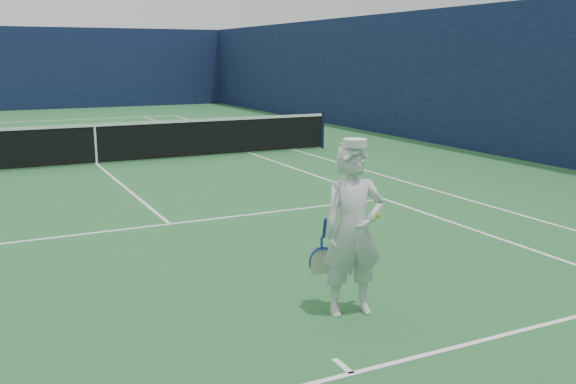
# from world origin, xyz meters

# --- Properties ---
(ground) EXTENTS (80.00, 80.00, 0.00)m
(ground) POSITION_xyz_m (0.00, 0.00, 0.00)
(ground) COLOR #25612E
(ground) RESTS_ON ground
(court_markings) EXTENTS (11.03, 23.83, 0.01)m
(court_markings) POSITION_xyz_m (0.00, 0.00, 0.00)
(court_markings) COLOR white
(court_markings) RESTS_ON ground
(windscreen_fence) EXTENTS (20.12, 36.12, 4.00)m
(windscreen_fence) POSITION_xyz_m (0.00, 0.00, 2.00)
(windscreen_fence) COLOR #0F1938
(windscreen_fence) RESTS_ON ground
(tennis_net) EXTENTS (12.88, 0.09, 1.07)m
(tennis_net) POSITION_xyz_m (0.00, 0.00, 0.55)
(tennis_net) COLOR #141E4C
(tennis_net) RESTS_ON ground
(tennis_player) EXTENTS (0.75, 0.60, 1.83)m
(tennis_player) POSITION_xyz_m (0.70, -10.74, 0.89)
(tennis_player) COLOR silver
(tennis_player) RESTS_ON ground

